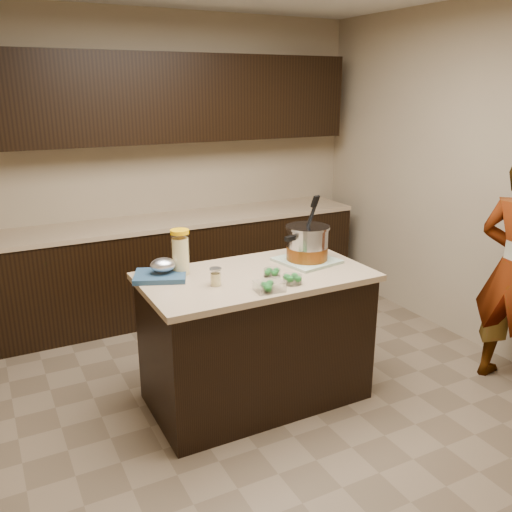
{
  "coord_description": "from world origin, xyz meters",
  "views": [
    {
      "loc": [
        -1.51,
        -2.91,
        2.05
      ],
      "look_at": [
        0.0,
        0.0,
        1.02
      ],
      "focal_mm": 38.0,
      "sensor_mm": 36.0,
      "label": 1
    }
  ],
  "objects": [
    {
      "name": "ground_plane",
      "position": [
        0.0,
        0.0,
        0.0
      ],
      "size": [
        4.0,
        4.0,
        0.0
      ],
      "primitive_type": "plane",
      "color": "brown",
      "rests_on": "ground"
    },
    {
      "name": "broccoli_tub_rect",
      "position": [
        -0.07,
        -0.31,
        0.93
      ],
      "size": [
        0.18,
        0.14,
        0.06
      ],
      "rotation": [
        0.0,
        0.0,
        -0.08
      ],
      "color": "silver",
      "rests_on": "island"
    },
    {
      "name": "broccoli_tub_left",
      "position": [
        0.07,
        -0.09,
        0.92
      ],
      "size": [
        0.13,
        0.13,
        0.05
      ],
      "rotation": [
        0.0,
        0.0,
        -0.28
      ],
      "color": "silver",
      "rests_on": "island"
    },
    {
      "name": "room_shell",
      "position": [
        0.0,
        0.0,
        1.71
      ],
      "size": [
        4.04,
        4.04,
        2.72
      ],
      "color": "tan",
      "rests_on": "ground"
    },
    {
      "name": "stock_pot",
      "position": [
        0.42,
        0.06,
        1.02
      ],
      "size": [
        0.41,
        0.37,
        0.42
      ],
      "rotation": [
        0.0,
        0.0,
        0.28
      ],
      "color": "#B7B7BC",
      "rests_on": "dish_towel"
    },
    {
      "name": "dish_towel",
      "position": [
        0.42,
        0.06,
        0.91
      ],
      "size": [
        0.42,
        0.42,
        0.02
      ],
      "primitive_type": "cube",
      "rotation": [
        0.0,
        0.0,
        0.18
      ],
      "color": "#547D58",
      "rests_on": "island"
    },
    {
      "name": "blue_tray",
      "position": [
        -0.56,
        0.2,
        0.94
      ],
      "size": [
        0.39,
        0.36,
        0.12
      ],
      "rotation": [
        0.0,
        0.0,
        -0.39
      ],
      "color": "navy",
      "rests_on": "island"
    },
    {
      "name": "lemonade_pitcher",
      "position": [
        -0.43,
        0.22,
        1.03
      ],
      "size": [
        0.15,
        0.15,
        0.29
      ],
      "rotation": [
        0.0,
        0.0,
        0.28
      ],
      "color": "#DDCB87",
      "rests_on": "island"
    },
    {
      "name": "island",
      "position": [
        0.0,
        0.0,
        0.45
      ],
      "size": [
        1.46,
        0.81,
        0.9
      ],
      "color": "black",
      "rests_on": "ground"
    },
    {
      "name": "back_cabinets",
      "position": [
        0.0,
        1.74,
        0.94
      ],
      "size": [
        3.6,
        0.63,
        2.33
      ],
      "color": "black",
      "rests_on": "ground"
    },
    {
      "name": "broccoli_tub_right",
      "position": [
        0.11,
        -0.26,
        0.93
      ],
      "size": [
        0.15,
        0.15,
        0.06
      ],
      "rotation": [
        0.0,
        0.0,
        0.35
      ],
      "color": "silver",
      "rests_on": "island"
    },
    {
      "name": "mason_jar",
      "position": [
        -0.31,
        -0.07,
        0.95
      ],
      "size": [
        0.09,
        0.09,
        0.12
      ],
      "rotation": [
        0.0,
        0.0,
        0.41
      ],
      "color": "#DDCB87",
      "rests_on": "island"
    }
  ]
}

